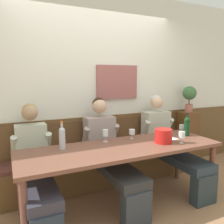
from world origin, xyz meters
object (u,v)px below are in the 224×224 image
Objects in this scene: dining_table at (123,153)px; person_right_seat at (169,141)px; ice_bucket at (163,136)px; wine_bottle_green_tall at (62,137)px; wine_glass_by_bottle at (182,135)px; wall_bench at (102,165)px; wine_glass_right_end at (105,133)px; wine_glass_mid_right at (182,127)px; person_center_right_seat at (35,163)px; potted_plant at (189,95)px; wine_bottle_clear_water at (187,126)px; wine_glass_center_front at (132,132)px; person_center_left_seat at (109,149)px.

person_right_seat is at bearing 18.13° from dining_table.
ice_bucket reaches higher than dining_table.
wine_bottle_green_tall is (-0.66, 0.21, 0.22)m from dining_table.
wall_bench is at bearing 130.68° from wine_glass_by_bottle.
wine_glass_mid_right is at bearing -4.08° from wine_glass_right_end.
ice_bucket is (1.48, -0.37, 0.24)m from person_center_right_seat.
wine_bottle_clear_water is at bearing -134.68° from potted_plant.
wine_bottle_green_tall is 2.39m from potted_plant.
wine_glass_right_end is 1.84m from potted_plant.
potted_plant is (1.38, 0.44, 0.41)m from wine_glass_center_front.
wall_bench is at bearing -178.80° from potted_plant.
wine_glass_center_front is at bearing 165.90° from wine_bottle_clear_water.
wall_bench is 18.38× the size of wine_glass_by_bottle.
potted_plant is (2.61, 0.40, 0.64)m from person_center_right_seat.
wine_bottle_clear_water is 0.40m from wine_glass_by_bottle.
wine_bottle_clear_water is (1.07, -0.26, 0.27)m from person_center_left_seat.
wine_bottle_clear_water reaches higher than wall_bench.
wine_glass_right_end is at bearing 151.48° from ice_bucket.
person_right_seat is at bearing 5.10° from wine_glass_center_front.
wine_glass_mid_right is 1.02× the size of wine_glass_center_front.
wine_glass_by_bottle is (0.82, -0.46, -0.01)m from wine_glass_right_end.
wine_glass_mid_right is at bearing -2.97° from person_center_right_seat.
ice_bucket is at bearing -35.02° from person_center_left_seat.
person_center_right_seat is 1.76m from wine_glass_by_bottle.
wall_bench is at bearing 156.24° from wine_glass_mid_right.
wine_glass_mid_right reaches higher than wine_glass_center_front.
wine_glass_by_bottle is at bearing -33.84° from person_center_left_seat.
wine_bottle_clear_water is 1.15m from wine_glass_right_end.
wall_bench is 2.18× the size of person_center_right_seat.
wall_bench is at bearing 20.68° from person_center_right_seat.
person_center_left_seat is (0.92, 0.03, 0.02)m from person_center_right_seat.
wall_bench is at bearing 90.00° from dining_table.
person_center_left_seat is at bearing 172.94° from wine_glass_mid_right.
ice_bucket is 1.37× the size of wine_glass_right_end.
dining_table is at bearing -170.25° from wine_glass_mid_right.
wall_bench is 21.48× the size of wine_glass_center_front.
person_center_right_seat is 8.43× the size of wine_glass_by_bottle.
person_center_right_seat is at bearing 164.11° from wine_glass_by_bottle.
person_center_right_seat is at bearing 165.08° from wine_bottle_green_tall.
person_center_right_seat is 5.78× the size of ice_bucket.
wine_glass_mid_right is at bearing -139.87° from potted_plant.
wine_bottle_clear_water is (1.69, -0.15, 0.00)m from wine_bottle_green_tall.
wine_bottle_green_tall is 1.00× the size of wine_bottle_clear_water.
wine_bottle_clear_water is (0.10, -0.25, 0.27)m from person_right_seat.
wine_glass_by_bottle is (-0.31, -0.25, -0.04)m from wine_bottle_clear_water.
wine_bottle_clear_water is 2.04× the size of wine_glass_right_end.
wine_glass_mid_right is 0.87m from potted_plant.
wine_glass_by_bottle is 0.50m from wine_glass_mid_right.
person_right_seat reaches higher than wine_bottle_green_tall.
person_right_seat reaches higher than wine_glass_center_front.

